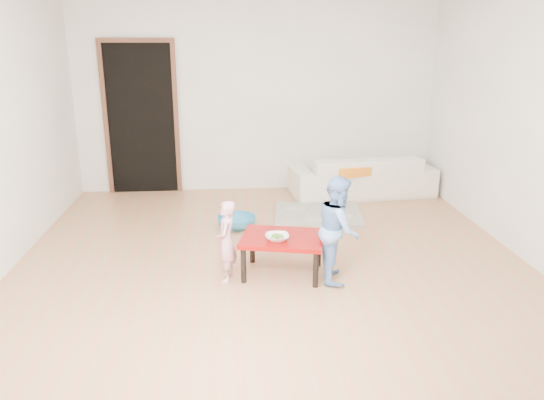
{
  "coord_description": "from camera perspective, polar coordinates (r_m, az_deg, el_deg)",
  "views": [
    {
      "loc": [
        -0.38,
        -4.96,
        2.13
      ],
      "look_at": [
        0.0,
        -0.2,
        0.65
      ],
      "focal_mm": 35.0,
      "sensor_mm": 36.0,
      "label": 1
    }
  ],
  "objects": [
    {
      "name": "sofa",
      "position": [
        7.47,
        9.66,
        2.66
      ],
      "size": [
        2.01,
        0.96,
        0.57
      ],
      "primitive_type": "imported",
      "rotation": [
        0.0,
        0.0,
        3.24
      ],
      "color": "silver",
      "rests_on": "floor"
    },
    {
      "name": "child_pink",
      "position": [
        4.77,
        -4.94,
        -4.46
      ],
      "size": [
        0.21,
        0.29,
        0.75
      ],
      "primitive_type": "imported",
      "rotation": [
        0.0,
        0.0,
        -1.69
      ],
      "color": "#D86281",
      "rests_on": "floor"
    },
    {
      "name": "red_table",
      "position": [
        4.94,
        1.12,
        -5.96
      ],
      "size": [
        0.85,
        0.71,
        0.37
      ],
      "primitive_type": null,
      "rotation": [
        0.0,
        0.0,
        -0.22
      ],
      "color": "#8B0807",
      "rests_on": "floor"
    },
    {
      "name": "floor",
      "position": [
        5.41,
        -0.17,
        -5.96
      ],
      "size": [
        5.0,
        5.0,
        0.01
      ],
      "primitive_type": "cube",
      "color": "#C17A53",
      "rests_on": "ground"
    },
    {
      "name": "broccoli",
      "position": [
        4.77,
        0.56,
        -4.02
      ],
      "size": [
        0.12,
        0.12,
        0.06
      ],
      "primitive_type": null,
      "color": "#2D5919",
      "rests_on": "red_table"
    },
    {
      "name": "cushion",
      "position": [
        7.13,
        8.36,
        3.25
      ],
      "size": [
        0.54,
        0.51,
        0.12
      ],
      "primitive_type": "cube",
      "rotation": [
        0.0,
        0.0,
        0.33
      ],
      "color": "orange",
      "rests_on": "sofa"
    },
    {
      "name": "right_wall",
      "position": [
        5.79,
        25.52,
        7.32
      ],
      "size": [
        0.02,
        5.0,
        2.6
      ],
      "primitive_type": "cube",
      "color": "white",
      "rests_on": "floor"
    },
    {
      "name": "bowl",
      "position": [
        4.77,
        0.56,
        -4.04
      ],
      "size": [
        0.21,
        0.21,
        0.05
      ],
      "primitive_type": "imported",
      "color": "white",
      "rests_on": "red_table"
    },
    {
      "name": "basin",
      "position": [
        6.15,
        -3.82,
        -2.39
      ],
      "size": [
        0.45,
        0.45,
        0.14
      ],
      "primitive_type": "imported",
      "color": "teal",
      "rests_on": "floor"
    },
    {
      "name": "back_wall",
      "position": [
        7.52,
        -1.65,
        10.86
      ],
      "size": [
        5.0,
        0.02,
        2.6
      ],
      "primitive_type": "cube",
      "color": "white",
      "rests_on": "floor"
    },
    {
      "name": "blanket",
      "position": [
        6.56,
        5.0,
        -1.58
      ],
      "size": [
        1.14,
        0.98,
        0.05
      ],
      "primitive_type": null,
      "rotation": [
        0.0,
        0.0,
        -0.11
      ],
      "color": "#B5AD9F",
      "rests_on": "floor"
    },
    {
      "name": "doorway",
      "position": [
        7.62,
        -13.86,
        8.38
      ],
      "size": [
        1.02,
        0.08,
        2.11
      ],
      "primitive_type": null,
      "color": "brown",
      "rests_on": "back_wall"
    },
    {
      "name": "child_blue",
      "position": [
        4.78,
        7.16,
        -3.09
      ],
      "size": [
        0.42,
        0.51,
        0.97
      ],
      "primitive_type": "imported",
      "rotation": [
        0.0,
        0.0,
        1.45
      ],
      "color": "#6898F2",
      "rests_on": "floor"
    }
  ]
}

